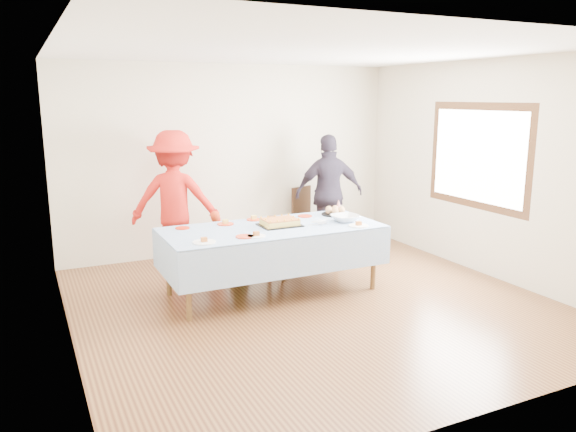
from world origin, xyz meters
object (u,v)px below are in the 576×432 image
object	(u,v)px
party_table	(272,232)
birthday_cake	(280,222)
adult_left	(175,200)
dining_chair	(306,213)

from	to	relation	value
party_table	birthday_cake	distance (m)	0.14
party_table	adult_left	world-z (taller)	adult_left
adult_left	birthday_cake	bearing A→B (deg)	143.66
party_table	adult_left	distance (m)	1.65
dining_chair	party_table	bearing A→B (deg)	-145.91
birthday_cake	adult_left	world-z (taller)	adult_left
party_table	dining_chair	world-z (taller)	dining_chair
birthday_cake	dining_chair	xyz separation A→B (m)	(1.23, 1.72, -0.32)
dining_chair	adult_left	xyz separation A→B (m)	(-2.08, -0.28, 0.41)
birthday_cake	adult_left	xyz separation A→B (m)	(-0.85, 1.44, 0.09)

